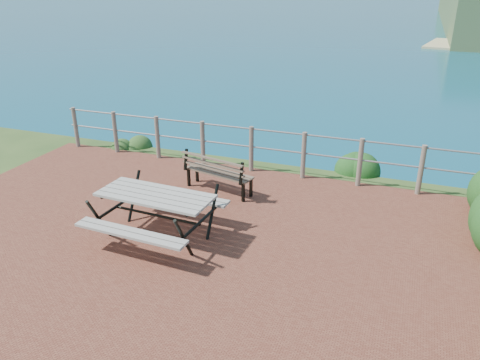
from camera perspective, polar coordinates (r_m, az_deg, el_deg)
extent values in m
cube|color=brown|center=(7.52, -7.15, -8.00)|extent=(10.00, 7.00, 0.12)
cylinder|color=#6B5B4C|center=(12.31, -19.39, 6.09)|extent=(0.10, 0.10, 1.00)
cylinder|color=#6B5B4C|center=(11.63, -14.96, 5.66)|extent=(0.10, 0.10, 1.00)
cylinder|color=#6B5B4C|center=(11.02, -10.02, 5.14)|extent=(0.10, 0.10, 1.00)
cylinder|color=#6B5B4C|center=(10.51, -4.56, 4.52)|extent=(0.10, 0.10, 1.00)
cylinder|color=#6B5B4C|center=(10.10, 1.39, 3.80)|extent=(0.10, 0.10, 1.00)
cylinder|color=#6B5B4C|center=(9.80, 7.76, 2.99)|extent=(0.10, 0.10, 1.00)
cylinder|color=#6B5B4C|center=(9.64, 14.42, 2.09)|extent=(0.10, 0.10, 1.00)
cylinder|color=#6B5B4C|center=(9.61, 21.21, 1.15)|extent=(0.10, 0.10, 1.00)
cylinder|color=slate|center=(9.95, 1.42, 6.25)|extent=(9.40, 0.04, 0.04)
cylinder|color=slate|center=(10.08, 1.40, 4.07)|extent=(9.40, 0.04, 0.04)
cube|color=#9E9A8D|center=(7.44, -10.31, -1.84)|extent=(1.86, 0.84, 0.04)
cube|color=#9E9A8D|center=(7.58, -10.15, -3.92)|extent=(1.84, 0.35, 0.04)
cube|color=#9E9A8D|center=(7.58, -10.15, -3.92)|extent=(1.84, 0.35, 0.04)
cylinder|color=black|center=(7.60, -10.12, -4.26)|extent=(1.57, 0.12, 0.04)
cube|color=brown|center=(9.13, -2.59, 0.91)|extent=(1.47, 0.68, 0.03)
cube|color=brown|center=(9.04, -2.62, 2.37)|extent=(1.41, 0.44, 0.33)
cube|color=black|center=(9.21, -2.57, -0.22)|extent=(0.06, 0.06, 0.39)
cube|color=black|center=(9.21, -2.57, -0.22)|extent=(0.06, 0.06, 0.39)
cube|color=black|center=(9.21, -2.57, -0.22)|extent=(0.06, 0.06, 0.39)
cube|color=black|center=(9.21, -2.57, -0.22)|extent=(0.06, 0.06, 0.39)
ellipsoid|color=#2A4E1D|center=(12.12, -13.17, 3.95)|extent=(0.67, 0.67, 0.38)
ellipsoid|color=#154618|center=(10.70, 13.66, 1.31)|extent=(0.85, 0.85, 0.63)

